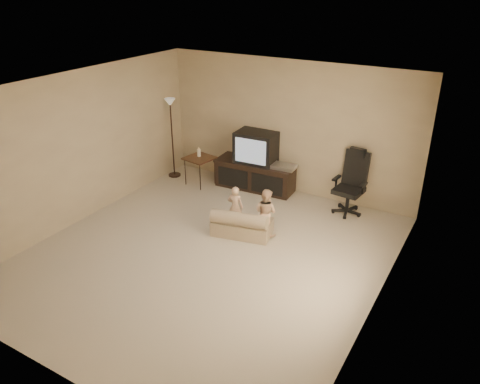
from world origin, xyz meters
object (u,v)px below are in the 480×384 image
object	(u,v)px
tv_stand	(256,165)
child_sofa	(241,225)
office_chair	(350,190)
toddler_right	(266,212)
side_table	(199,158)
toddler_left	(235,207)
floor_lamp	(171,120)

from	to	relation	value
tv_stand	child_sofa	size ratio (longest dim) A/B	1.60
child_sofa	office_chair	bearing A→B (deg)	41.21
office_chair	toddler_right	distance (m)	1.71
side_table	toddler_right	world-z (taller)	toddler_right
tv_stand	office_chair	bearing A→B (deg)	-5.51
child_sofa	toddler_left	distance (m)	0.35
toddler_left	child_sofa	bearing A→B (deg)	129.62
floor_lamp	child_sofa	xyz separation A→B (m)	(2.45, -1.42, -1.01)
tv_stand	floor_lamp	distance (m)	1.94
side_table	floor_lamp	bearing A→B (deg)	173.51
office_chair	floor_lamp	xyz separation A→B (m)	(-3.68, -0.25, 0.78)
side_table	floor_lamp	size ratio (longest dim) A/B	0.47
side_table	toddler_left	size ratio (longest dim) A/B	1.06
office_chair	side_table	distance (m)	2.99
toddler_right	child_sofa	bearing A→B (deg)	44.35
floor_lamp	office_chair	bearing A→B (deg)	3.88
tv_stand	toddler_right	world-z (taller)	tv_stand
office_chair	toddler_right	bearing A→B (deg)	-115.87
child_sofa	toddler_left	world-z (taller)	toddler_left
toddler_right	office_chair	bearing A→B (deg)	-113.68
tv_stand	side_table	xyz separation A→B (m)	(-1.06, -0.40, 0.08)
tv_stand	side_table	distance (m)	1.14
office_chair	tv_stand	bearing A→B (deg)	-175.45
toddler_left	toddler_right	bearing A→B (deg)	173.68
tv_stand	child_sofa	distance (m)	1.89
office_chair	side_table	xyz separation A→B (m)	(-2.97, -0.33, 0.14)
toddler_left	side_table	bearing A→B (deg)	-47.16
floor_lamp	toddler_right	bearing A→B (deg)	-23.30
office_chair	side_table	world-z (taller)	office_chair
office_chair	toddler_right	world-z (taller)	office_chair
tv_stand	toddler_left	size ratio (longest dim) A/B	2.24
office_chair	child_sofa	xyz separation A→B (m)	(-1.24, -1.67, -0.23)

